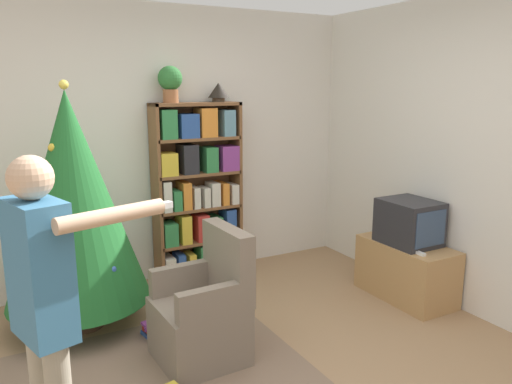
# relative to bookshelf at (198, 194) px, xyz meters

# --- Properties ---
(wall_back) EXTENTS (8.00, 0.10, 2.60)m
(wall_back) POSITION_rel_bookshelf_xyz_m (-0.43, 0.21, 0.46)
(wall_back) COLOR silver
(wall_back) RESTS_ON ground_plane
(wall_right) EXTENTS (0.10, 8.00, 2.60)m
(wall_right) POSITION_rel_bookshelf_xyz_m (1.72, -2.04, 0.46)
(wall_right) COLOR silver
(wall_right) RESTS_ON ground_plane
(bookshelf) EXTENTS (0.85, 0.26, 1.71)m
(bookshelf) POSITION_rel_bookshelf_xyz_m (0.00, 0.00, 0.00)
(bookshelf) COLOR brown
(bookshelf) RESTS_ON ground_plane
(tv_stand) EXTENTS (0.45, 0.87, 0.51)m
(tv_stand) POSITION_rel_bookshelf_xyz_m (1.42, -1.36, -0.59)
(tv_stand) COLOR tan
(tv_stand) RESTS_ON ground_plane
(television) EXTENTS (0.41, 0.48, 0.39)m
(television) POSITION_rel_bookshelf_xyz_m (1.42, -1.36, -0.14)
(television) COLOR #28282D
(television) RESTS_ON tv_stand
(game_remote) EXTENTS (0.04, 0.12, 0.02)m
(game_remote) POSITION_rel_bookshelf_xyz_m (1.29, -1.62, -0.32)
(game_remote) COLOR white
(game_remote) RESTS_ON tv_stand
(christmas_tree) EXTENTS (1.09, 1.09, 1.91)m
(christmas_tree) POSITION_rel_bookshelf_xyz_m (-1.22, -0.52, 0.18)
(christmas_tree) COLOR #4C3323
(christmas_tree) RESTS_ON ground_plane
(armchair) EXTENTS (0.59, 0.58, 0.92)m
(armchair) POSITION_rel_bookshelf_xyz_m (-0.55, -1.44, -0.52)
(armchair) COLOR #7A6B5B
(armchair) RESTS_ON ground_plane
(standing_person) EXTENTS (0.71, 0.45, 1.60)m
(standing_person) POSITION_rel_bookshelf_xyz_m (-1.60, -2.23, 0.11)
(standing_person) COLOR #9E937F
(standing_person) RESTS_ON ground_plane
(potted_plant) EXTENTS (0.22, 0.22, 0.33)m
(potted_plant) POSITION_rel_bookshelf_xyz_m (-0.24, 0.01, 1.06)
(potted_plant) COLOR #935B38
(potted_plant) RESTS_ON bookshelf
(table_lamp) EXTENTS (0.20, 0.20, 0.18)m
(table_lamp) POSITION_rel_bookshelf_xyz_m (0.24, 0.01, 0.97)
(table_lamp) COLOR #473828
(table_lamp) RESTS_ON bookshelf
(book_pile_near_tree) EXTENTS (0.23, 0.19, 0.11)m
(book_pile_near_tree) POSITION_rel_bookshelf_xyz_m (-0.75, -0.97, -0.78)
(book_pile_near_tree) COLOR #284C93
(book_pile_near_tree) RESTS_ON ground_plane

